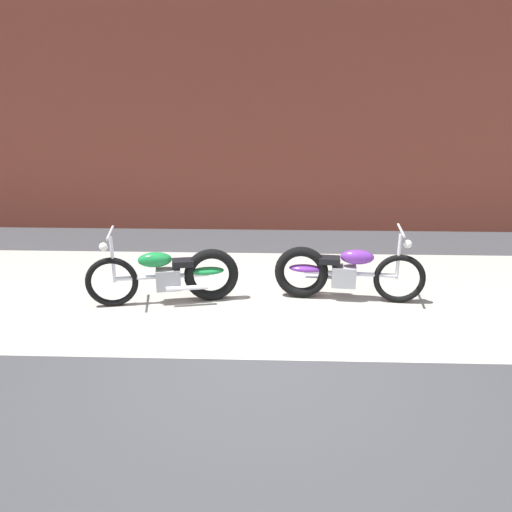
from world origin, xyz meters
name	(u,v)px	position (x,y,z in m)	size (l,w,h in m)	color
ground_plane	(257,360)	(0.00, 0.00, 0.00)	(80.00, 80.00, 0.00)	#38383A
sidewalk_slab	(261,294)	(0.00, 1.75, 0.00)	(36.00, 3.50, 0.01)	#9E998E
brick_building_wall	(265,108)	(0.00, 5.20, 2.34)	(36.00, 0.50, 4.69)	brown
motorcycle_green	(174,275)	(-1.14, 1.44, 0.40)	(1.99, 0.65, 1.03)	black
motorcycle_purple	(338,272)	(1.05, 1.62, 0.40)	(2.01, 0.59, 1.03)	black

